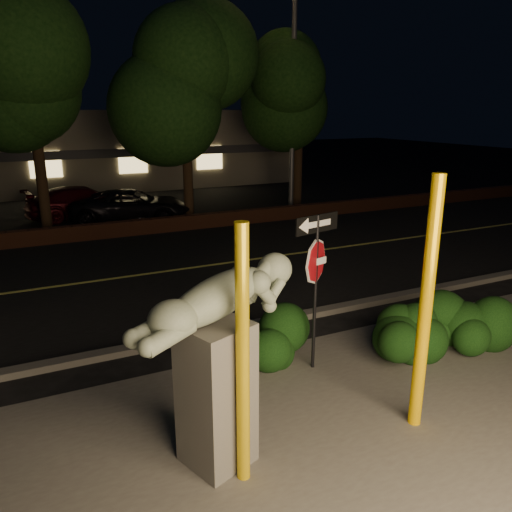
{
  "coord_description": "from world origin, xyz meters",
  "views": [
    {
      "loc": [
        -3.21,
        -5.07,
        4.05
      ],
      "look_at": [
        0.36,
        2.41,
        1.6
      ],
      "focal_mm": 35.0,
      "sensor_mm": 36.0,
      "label": 1
    }
  ],
  "objects_px": {
    "parked_car_darkred": "(83,202)",
    "sculpture": "(218,348)",
    "yellow_pole_left": "(243,360)",
    "signpost": "(316,262)",
    "yellow_pole_right": "(426,308)",
    "parked_car_dark": "(132,206)",
    "streetlight": "(289,60)"
  },
  "relations": [
    {
      "from": "signpost",
      "to": "sculpture",
      "type": "xyz_separation_m",
      "value": [
        -2.16,
        -1.41,
        -0.33
      ]
    },
    {
      "from": "streetlight",
      "to": "parked_car_darkred",
      "type": "distance_m",
      "value": 9.63
    },
    {
      "from": "streetlight",
      "to": "parked_car_dark",
      "type": "bearing_deg",
      "value": 165.37
    },
    {
      "from": "sculpture",
      "to": "streetlight",
      "type": "xyz_separation_m",
      "value": [
        8.15,
        13.16,
        4.37
      ]
    },
    {
      "from": "yellow_pole_right",
      "to": "signpost",
      "type": "xyz_separation_m",
      "value": [
        -0.44,
        1.86,
        0.14
      ]
    },
    {
      "from": "signpost",
      "to": "sculpture",
      "type": "bearing_deg",
      "value": -160.36
    },
    {
      "from": "signpost",
      "to": "parked_car_darkred",
      "type": "relative_size",
      "value": 0.61
    },
    {
      "from": "yellow_pole_right",
      "to": "sculpture",
      "type": "xyz_separation_m",
      "value": [
        -2.6,
        0.46,
        -0.2
      ]
    },
    {
      "from": "parked_car_darkred",
      "to": "streetlight",
      "type": "bearing_deg",
      "value": -112.29
    },
    {
      "from": "parked_car_darkred",
      "to": "sculpture",
      "type": "bearing_deg",
      "value": 171.48
    },
    {
      "from": "signpost",
      "to": "sculpture",
      "type": "height_order",
      "value": "signpost"
    },
    {
      "from": "yellow_pole_left",
      "to": "parked_car_dark",
      "type": "bearing_deg",
      "value": 82.79
    },
    {
      "from": "parked_car_darkred",
      "to": "parked_car_dark",
      "type": "bearing_deg",
      "value": -140.46
    },
    {
      "from": "sculpture",
      "to": "yellow_pole_left",
      "type": "bearing_deg",
      "value": -93.76
    },
    {
      "from": "signpost",
      "to": "yellow_pole_right",
      "type": "bearing_deg",
      "value": -90.19
    },
    {
      "from": "streetlight",
      "to": "signpost",
      "type": "bearing_deg",
      "value": -125.9
    },
    {
      "from": "streetlight",
      "to": "parked_car_darkred",
      "type": "xyz_separation_m",
      "value": [
        -7.81,
        2.1,
        -5.24
      ]
    },
    {
      "from": "yellow_pole_left",
      "to": "parked_car_darkred",
      "type": "xyz_separation_m",
      "value": [
        0.23,
        15.68,
        -0.89
      ]
    },
    {
      "from": "sculpture",
      "to": "parked_car_darkred",
      "type": "distance_m",
      "value": 15.29
    },
    {
      "from": "yellow_pole_right",
      "to": "parked_car_dark",
      "type": "relative_size",
      "value": 0.78
    },
    {
      "from": "yellow_pole_left",
      "to": "yellow_pole_right",
      "type": "xyz_separation_m",
      "value": [
        2.48,
        -0.04,
        0.17
      ]
    },
    {
      "from": "signpost",
      "to": "streetlight",
      "type": "relative_size",
      "value": 0.26
    },
    {
      "from": "yellow_pole_left",
      "to": "sculpture",
      "type": "xyz_separation_m",
      "value": [
        -0.12,
        0.41,
        -0.02
      ]
    },
    {
      "from": "yellow_pole_left",
      "to": "streetlight",
      "type": "xyz_separation_m",
      "value": [
        8.03,
        13.57,
        4.35
      ]
    },
    {
      "from": "yellow_pole_left",
      "to": "yellow_pole_right",
      "type": "distance_m",
      "value": 2.49
    },
    {
      "from": "yellow_pole_left",
      "to": "sculpture",
      "type": "height_order",
      "value": "yellow_pole_left"
    },
    {
      "from": "yellow_pole_left",
      "to": "parked_car_darkred",
      "type": "relative_size",
      "value": 0.72
    },
    {
      "from": "yellow_pole_right",
      "to": "streetlight",
      "type": "distance_m",
      "value": 15.29
    },
    {
      "from": "yellow_pole_left",
      "to": "sculpture",
      "type": "distance_m",
      "value": 0.43
    },
    {
      "from": "sculpture",
      "to": "parked_car_dark",
      "type": "bearing_deg",
      "value": 62.1
    },
    {
      "from": "yellow_pole_right",
      "to": "parked_car_dark",
      "type": "distance_m",
      "value": 14.3
    },
    {
      "from": "signpost",
      "to": "parked_car_dark",
      "type": "height_order",
      "value": "signpost"
    }
  ]
}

